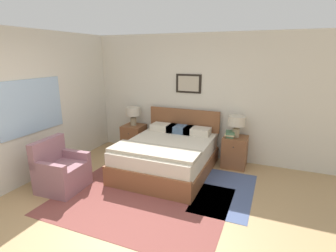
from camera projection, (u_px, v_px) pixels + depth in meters
name	position (u px, v px, depth m)	size (l,w,h in m)	color
ground_plane	(117.00, 233.00, 3.30)	(16.00, 16.00, 0.00)	tan
wall_back	(191.00, 97.00, 5.60)	(6.80, 0.09, 2.60)	beige
wall_left	(58.00, 101.00, 5.07)	(0.08, 5.34, 2.60)	beige
area_rug_main	(139.00, 201.00, 4.01)	(2.62, 1.88, 0.01)	brown
area_rug_bedside	(226.00, 192.00, 4.29)	(0.86, 1.59, 0.01)	#47567F
bed	(168.00, 155.00, 4.99)	(1.56, 1.93, 1.05)	brown
armchair	(61.00, 172.00, 4.33)	(0.68, 0.73, 0.85)	#8E606B
nightstand_near_window	(134.00, 138.00, 6.06)	(0.46, 0.48, 0.61)	brown
nightstand_by_door	(235.00, 152.00, 5.21)	(0.46, 0.48, 0.61)	brown
table_lamp_near_window	(133.00, 113.00, 5.91)	(0.32, 0.32, 0.42)	gray
table_lamp_by_door	(237.00, 123.00, 5.06)	(0.32, 0.32, 0.42)	gray
book_thick_bottom	(230.00, 136.00, 5.12)	(0.16, 0.21, 0.04)	#4C7551
book_hardcover_middle	(230.00, 134.00, 5.11)	(0.18, 0.25, 0.03)	beige
book_novel_upper	(230.00, 133.00, 5.10)	(0.21, 0.29, 0.03)	#4C7551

